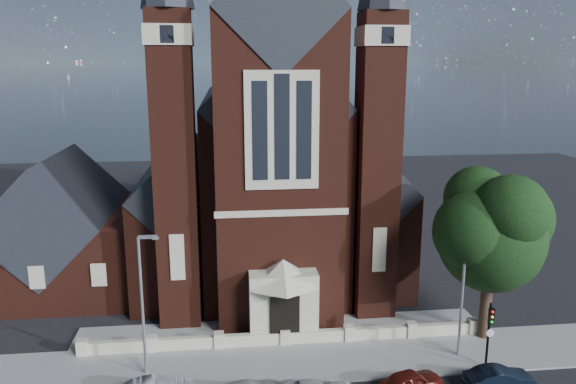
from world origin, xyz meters
name	(u,v)px	position (x,y,z in m)	size (l,w,h in m)	color
ground	(273,290)	(0.00, 15.00, 0.00)	(120.00, 120.00, 0.00)	black
pavement_strip	(289,362)	(0.00, 4.50, 0.00)	(60.00, 5.00, 0.12)	gray
forecourt_paving	(282,330)	(0.00, 8.50, 0.00)	(26.00, 3.00, 0.14)	gray
forecourt_wall	(285,345)	(0.00, 6.50, 0.00)	(24.00, 0.40, 0.90)	#B2A98D
church	(264,166)	(0.00, 22.94, 8.19)	(20.01, 34.90, 29.20)	#441C12
parish_hall	(61,235)	(-16.00, 18.00, 4.01)	(12.00, 12.20, 10.24)	#441C12
street_tree	(496,233)	(12.60, 5.71, 6.96)	(6.40, 6.60, 10.70)	black
street_lamp_left	(143,298)	(-7.91, 4.00, 4.60)	(1.16, 0.22, 8.09)	gray
street_lamp_right	(465,283)	(10.09, 4.00, 4.60)	(1.16, 0.22, 8.09)	gray
traffic_signal	(490,327)	(11.00, 2.43, 2.58)	(0.28, 0.42, 4.00)	black
car_dark_red	(411,382)	(6.03, 0.72, 0.62)	(1.46, 3.62, 1.23)	#50140D
car_navy	(500,379)	(10.78, 0.46, 0.61)	(1.29, 3.70, 1.22)	black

